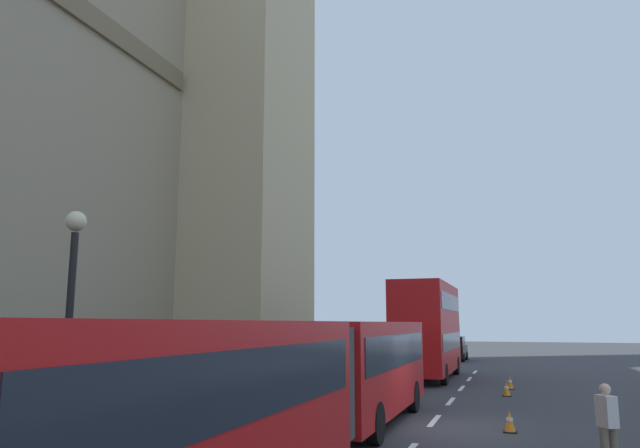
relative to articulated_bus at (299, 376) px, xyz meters
The scene contains 10 objects.
ground_plane 5.79m from the articulated_bus, 21.18° to the right, with size 160.00×160.00×0.00m, color #333335.
lane_centre_marking 6.73m from the articulated_bus, 17.85° to the right, with size 39.00×0.16×0.01m.
articulated_bus is the anchor object (origin of this frame).
double_decker_bus 19.50m from the articulated_bus, ahead, with size 9.26×2.54×4.90m.
sedan_lead 35.22m from the articulated_bus, ahead, with size 4.40×1.86×1.85m.
traffic_cone_west 6.62m from the articulated_bus, 39.98° to the right, with size 0.36×0.36×0.58m.
traffic_cone_middle 13.77m from the articulated_bus, 16.80° to the right, with size 0.36×0.36×0.58m.
traffic_cone_east 16.32m from the articulated_bus, 14.48° to the right, with size 0.36×0.36×0.58m.
street_lamp 5.04m from the articulated_bus, 112.33° to the left, with size 0.44×0.44×5.27m.
pedestrian_near_cones 6.19m from the articulated_bus, 80.18° to the right, with size 0.47×0.40×1.69m.
Camera 1 is at (-17.12, -2.45, 2.86)m, focal length 32.65 mm.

